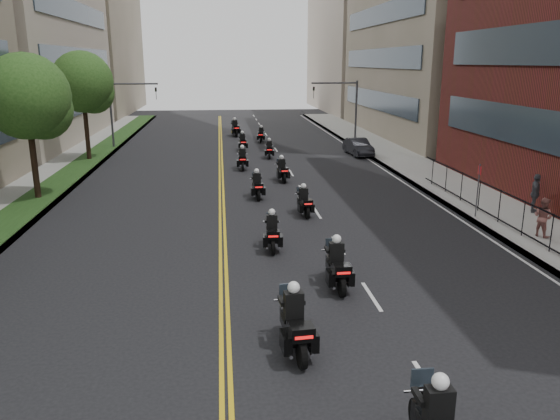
# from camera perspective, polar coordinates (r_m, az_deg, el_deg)

# --- Properties ---
(sidewalk_right) EXTENTS (4.00, 90.00, 0.15)m
(sidewalk_right) POSITION_cam_1_polar(r_m,az_deg,el_deg) (34.09, 17.12, 2.53)
(sidewalk_right) COLOR gray
(sidewalk_right) RESTS_ON ground
(sidewalk_left) EXTENTS (4.00, 90.00, 0.15)m
(sidewalk_left) POSITION_cam_1_polar(r_m,az_deg,el_deg) (33.08, -24.72, 1.42)
(sidewalk_left) COLOR gray
(sidewalk_left) RESTS_ON ground
(grass_strip) EXTENTS (2.00, 90.00, 0.04)m
(grass_strip) POSITION_cam_1_polar(r_m,az_deg,el_deg) (32.82, -23.42, 1.63)
(grass_strip) COLOR #1B3914
(grass_strip) RESTS_ON sidewalk_left
(building_right_far) EXTENTS (15.00, 28.00, 26.00)m
(building_right_far) POSITION_cam_1_polar(r_m,az_deg,el_deg) (86.81, 9.62, 18.89)
(building_right_far) COLOR #A79987
(building_right_far) RESTS_ON ground
(building_left_far) EXTENTS (16.00, 28.00, 26.00)m
(building_left_far) POSITION_cam_1_polar(r_m,az_deg,el_deg) (86.22, -21.12, 18.16)
(building_left_far) COLOR #7A7159
(building_left_far) RESTS_ON ground
(traffic_signal_right) EXTENTS (4.09, 0.20, 5.60)m
(traffic_signal_right) POSITION_cam_1_polar(r_m,az_deg,el_deg) (48.90, 6.87, 11.06)
(traffic_signal_right) COLOR #3F3F44
(traffic_signal_right) RESTS_ON ground
(traffic_signal_left) EXTENTS (4.09, 0.20, 5.60)m
(traffic_signal_left) POSITION_cam_1_polar(r_m,az_deg,el_deg) (48.34, -16.16, 10.53)
(traffic_signal_left) COLOR #3F3F44
(traffic_signal_left) RESTS_ON ground
(motorcycle_2) EXTENTS (0.66, 2.52, 1.86)m
(motorcycle_2) POSITION_cam_1_polar(r_m,az_deg,el_deg) (14.13, 1.55, -11.93)
(motorcycle_2) COLOR black
(motorcycle_2) RESTS_ON ground
(motorcycle_3) EXTENTS (0.55, 2.40, 1.77)m
(motorcycle_3) POSITION_cam_1_polar(r_m,az_deg,el_deg) (18.00, 5.96, -5.97)
(motorcycle_3) COLOR black
(motorcycle_3) RESTS_ON ground
(motorcycle_4) EXTENTS (0.52, 2.19, 1.61)m
(motorcycle_4) POSITION_cam_1_polar(r_m,az_deg,el_deg) (21.52, -0.83, -2.47)
(motorcycle_4) COLOR black
(motorcycle_4) RESTS_ON ground
(motorcycle_5) EXTENTS (0.56, 2.09, 1.54)m
(motorcycle_5) POSITION_cam_1_polar(r_m,az_deg,el_deg) (26.30, 2.52, 0.75)
(motorcycle_5) COLOR black
(motorcycle_5) RESTS_ON ground
(motorcycle_6) EXTENTS (0.51, 2.18, 1.61)m
(motorcycle_6) POSITION_cam_1_polar(r_m,az_deg,el_deg) (29.63, -2.41, 2.46)
(motorcycle_6) COLOR black
(motorcycle_6) RESTS_ON ground
(motorcycle_7) EXTENTS (0.57, 2.18, 1.61)m
(motorcycle_7) POSITION_cam_1_polar(r_m,az_deg,el_deg) (33.88, 0.21, 4.10)
(motorcycle_7) COLOR black
(motorcycle_7) RESTS_ON ground
(motorcycle_8) EXTENTS (0.53, 2.27, 1.68)m
(motorcycle_8) POSITION_cam_1_polar(r_m,az_deg,el_deg) (37.74, -3.94, 5.26)
(motorcycle_8) COLOR black
(motorcycle_8) RESTS_ON ground
(motorcycle_9) EXTENTS (0.53, 2.08, 1.54)m
(motorcycle_9) POSITION_cam_1_polar(r_m,az_deg,el_deg) (42.18, -1.13, 6.27)
(motorcycle_9) COLOR black
(motorcycle_9) RESTS_ON ground
(motorcycle_10) EXTENTS (0.52, 2.22, 1.63)m
(motorcycle_10) POSITION_cam_1_polar(r_m,az_deg,el_deg) (45.87, -3.93, 7.02)
(motorcycle_10) COLOR black
(motorcycle_10) RESTS_ON ground
(motorcycle_11) EXTENTS (0.62, 2.09, 1.54)m
(motorcycle_11) POSITION_cam_1_polar(r_m,az_deg,el_deg) (50.79, -1.98, 7.80)
(motorcycle_11) COLOR black
(motorcycle_11) RESTS_ON ground
(motorcycle_12) EXTENTS (0.76, 2.51, 1.85)m
(motorcycle_12) POSITION_cam_1_polar(r_m,az_deg,el_deg) (54.86, -4.72, 8.44)
(motorcycle_12) COLOR black
(motorcycle_12) RESTS_ON ground
(parked_sedan) EXTENTS (1.72, 4.13, 1.33)m
(parked_sedan) POSITION_cam_1_polar(r_m,az_deg,el_deg) (43.86, 8.18, 6.55)
(parked_sedan) COLOR black
(parked_sedan) RESTS_ON ground
(pedestrian_b) EXTENTS (0.91, 0.99, 1.65)m
(pedestrian_b) POSITION_cam_1_polar(r_m,az_deg,el_deg) (25.04, 25.78, -0.67)
(pedestrian_b) COLOR #8A514B
(pedestrian_b) RESTS_ON sidewalk_right
(pedestrian_c) EXTENTS (0.94, 1.19, 1.89)m
(pedestrian_c) POSITION_cam_1_polar(r_m,az_deg,el_deg) (28.82, 25.13, 1.59)
(pedestrian_c) COLOR #3F4047
(pedestrian_c) RESTS_ON sidewalk_right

